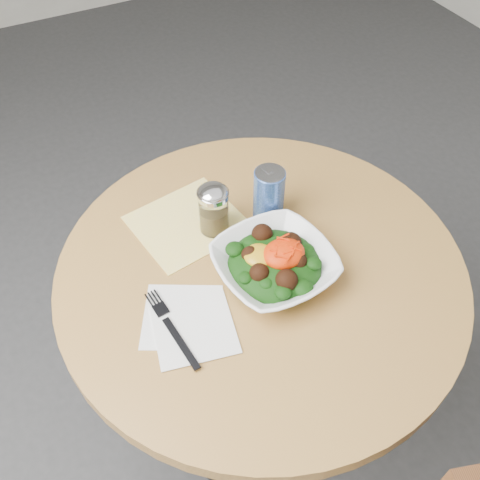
{
  "coord_description": "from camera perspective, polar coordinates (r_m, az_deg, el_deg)",
  "views": [
    {
      "loc": [
        -0.38,
        -0.64,
        1.66
      ],
      "look_at": [
        -0.03,
        0.04,
        0.81
      ],
      "focal_mm": 40.0,
      "sensor_mm": 36.0,
      "label": 1
    }
  ],
  "objects": [
    {
      "name": "ground",
      "position": [
        1.82,
        1.54,
        -17.62
      ],
      "size": [
        6.0,
        6.0,
        0.0
      ],
      "primitive_type": "plane",
      "color": "#323234",
      "rests_on": "ground"
    },
    {
      "name": "table",
      "position": [
        1.34,
        2.03,
        -7.96
      ],
      "size": [
        0.9,
        0.9,
        0.75
      ],
      "color": "black",
      "rests_on": "ground"
    },
    {
      "name": "cloth_napkin",
      "position": [
        1.26,
        -5.6,
        1.84
      ],
      "size": [
        0.27,
        0.25,
        0.0
      ],
      "primitive_type": "cube",
      "rotation": [
        0.0,
        0.0,
        0.16
      ],
      "color": "yellow",
      "rests_on": "table"
    },
    {
      "name": "paper_napkins",
      "position": [
        1.09,
        -5.55,
        -8.72
      ],
      "size": [
        0.21,
        0.24,
        0.0
      ],
      "color": "white",
      "rests_on": "table"
    },
    {
      "name": "salad_bowl",
      "position": [
        1.13,
        3.7,
        -2.55
      ],
      "size": [
        0.26,
        0.26,
        0.09
      ],
      "color": "white",
      "rests_on": "table"
    },
    {
      "name": "fork",
      "position": [
        1.08,
        -7.42,
        -9.09
      ],
      "size": [
        0.04,
        0.21,
        0.0
      ],
      "color": "black",
      "rests_on": "table"
    },
    {
      "name": "spice_shaker",
      "position": [
        1.2,
        -2.83,
        3.27
      ],
      "size": [
        0.07,
        0.07,
        0.13
      ],
      "color": "silver",
      "rests_on": "table"
    },
    {
      "name": "beverage_can",
      "position": [
        1.23,
        3.09,
        4.85
      ],
      "size": [
        0.07,
        0.07,
        0.14
      ],
      "color": "navy",
      "rests_on": "table"
    }
  ]
}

